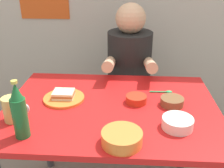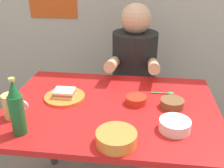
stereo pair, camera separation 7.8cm
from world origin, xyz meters
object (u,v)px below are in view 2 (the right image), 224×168
Objects in this scene: beer_mug at (12,106)px; stool at (132,110)px; person_seated at (134,61)px; sandwich at (64,93)px; dining_table at (111,121)px; beer_bottle at (17,109)px; plate_orange at (65,97)px; sauce_bowl_chili at (136,100)px.

stool is at bearing 55.88° from beer_mug.
sandwich is (-0.35, -0.57, 0.01)m from person_seated.
beer_bottle is at bearing -141.75° from dining_table.
sandwich is (-0.35, -0.58, 0.42)m from stool.
plate_orange is 0.02m from sandwich.
beer_mug is (-0.45, -0.17, 0.15)m from dining_table.
sandwich reaches higher than sauce_bowl_chili.
beer_bottle is at bearing -146.49° from sauce_bowl_chili.
sandwich is at bearing -121.73° from person_seated.
plate_orange is at bearing 73.29° from beer_bottle.
beer_bottle is at bearing -116.30° from stool.
person_seated reaches higher than dining_table.
sandwich is 0.87× the size of beer_mug.
stool is 1.14m from beer_bottle.
beer_bottle reaches higher than sandwich.
stool is at bearing 58.77° from sandwich.
beer_mug is at bearing -124.50° from person_seated.
dining_table reaches higher than stool.
person_seated reaches higher than beer_mug.
sandwich reaches higher than dining_table.
beer_mug is at bearing -130.95° from sandwich.
sauce_bowl_chili is at bearing 19.73° from beer_mug.
sauce_bowl_chili is at bearing 33.51° from beer_bottle.
person_seated reaches higher than sandwich.
plate_orange is at bearing -121.23° from stool.
plate_orange is 0.29m from beer_mug.
sauce_bowl_chili is (0.04, -0.59, 0.41)m from stool.
person_seated is at bearing 63.42° from beer_bottle.
dining_table is 0.50m from beer_mug.
sandwich is at bearing 178.53° from sauce_bowl_chili.
plate_orange is 1.75× the size of beer_mug.
beer_mug is (-0.19, -0.22, 0.03)m from sandwich.
sandwich is (0.00, 0.00, 0.02)m from plate_orange.
beer_bottle is (0.09, -0.12, 0.06)m from beer_mug.
plate_orange is 0.37m from beer_bottle.
beer_mug is at bearing -160.27° from sauce_bowl_chili.
beer_mug is at bearing -130.95° from plate_orange.
stool is at bearing 58.77° from plate_orange.
beer_mug reaches higher than sauce_bowl_chili.
person_seated is 6.54× the size of sauce_bowl_chili.
sauce_bowl_chili is (0.58, 0.21, -0.04)m from beer_mug.
plate_orange is at bearing 169.23° from dining_table.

